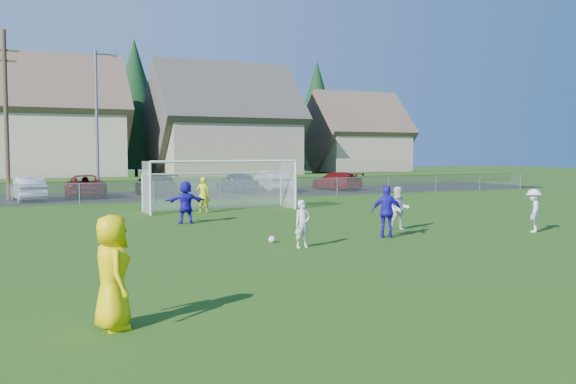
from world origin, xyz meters
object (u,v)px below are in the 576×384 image
object	(u,v)px
player_white_c	(534,211)
car_g	(336,181)
player_white_b	(399,208)
car_e	(237,182)
car_b	(28,189)
player_blue_a	(387,212)
soccer_goal	(220,177)
player_white_a	(303,224)
car_d	(156,184)
soccer_ball	(272,239)
goalkeeper	(203,195)
car_f	(271,181)
car_c	(85,186)
referee	(112,272)
player_blue_b	(186,202)

from	to	relation	value
player_white_c	car_g	world-z (taller)	player_white_c
player_white_b	player_white_c	world-z (taller)	player_white_b
car_e	car_g	bearing A→B (deg)	173.34
car_b	player_white_b	bearing A→B (deg)	113.93
player_blue_a	soccer_goal	world-z (taller)	soccer_goal
player_blue_a	player_white_a	bearing A→B (deg)	41.74
car_d	car_e	distance (m)	5.87
player_blue_a	soccer_ball	bearing A→B (deg)	22.15
soccer_ball	goalkeeper	size ratio (longest dim) A/B	0.13
player_white_a	car_d	distance (m)	23.00
soccer_ball	car_f	size ratio (longest dim) A/B	0.05
car_c	car_g	xyz separation A→B (m)	(18.05, -0.26, -0.04)
player_blue_a	car_c	world-z (taller)	player_blue_a
player_white_c	soccer_goal	world-z (taller)	soccer_goal
soccer_ball	soccer_goal	size ratio (longest dim) A/B	0.03
referee	car_e	size ratio (longest dim) A/B	0.45
player_blue_a	car_d	bearing A→B (deg)	-52.30
referee	car_b	bearing A→B (deg)	-2.29
player_white_c	player_blue_b	xyz separation A→B (m)	(-10.71, 7.85, 0.08)
player_white_b	player_blue_a	distance (m)	2.10
player_white_b	car_c	distance (m)	23.29
car_b	car_e	world-z (taller)	car_e
player_blue_a	soccer_goal	xyz separation A→B (m)	(-2.10, 11.50, 0.74)
player_white_c	car_f	world-z (taller)	player_white_c
car_c	car_f	size ratio (longest dim) A/B	1.10
player_white_a	car_f	distance (m)	25.51
soccer_goal	car_g	bearing A→B (deg)	41.13
player_white_b	car_f	size ratio (longest dim) A/B	0.34
car_f	soccer_goal	distance (m)	13.96
referee	soccer_goal	xyz separation A→B (m)	(8.01, 18.51, 0.68)
car_f	player_blue_a	bearing A→B (deg)	78.98
player_white_c	car_c	distance (m)	27.30
player_white_b	car_c	xyz separation A→B (m)	(-8.70, 21.61, -0.09)
car_e	soccer_goal	distance (m)	12.58
goalkeeper	car_g	distance (m)	18.54
player_white_b	soccer_goal	xyz separation A→B (m)	(-3.60, 10.03, 0.82)
goalkeeper	car_c	distance (m)	13.00
car_b	car_c	xyz separation A→B (m)	(3.35, 1.35, 0.02)
soccer_ball	soccer_goal	distance (m)	11.19
player_white_c	car_g	xyz separation A→B (m)	(5.26, 23.86, -0.11)
player_blue_b	player_white_c	bearing A→B (deg)	152.53
car_d	car_e	bearing A→B (deg)	-170.75
player_white_a	soccer_goal	bearing A→B (deg)	78.15
player_white_c	player_blue_b	distance (m)	13.28
player_white_b	car_d	xyz separation A→B (m)	(-4.36, 20.81, -0.05)
player_white_a	soccer_goal	world-z (taller)	soccer_goal
player_blue_b	car_f	bearing A→B (deg)	-114.58
referee	player_blue_a	xyz separation A→B (m)	(10.10, 7.01, -0.07)
car_b	car_d	world-z (taller)	car_d
car_c	car_e	xyz separation A→B (m)	(10.17, -0.09, 0.01)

